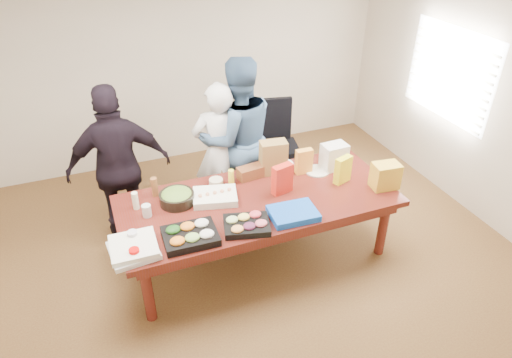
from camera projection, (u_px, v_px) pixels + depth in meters
name	position (u px, v px, depth m)	size (l,w,h in m)	color
floor	(258.00, 255.00, 5.05)	(5.50, 5.00, 0.02)	#47301E
wall_back	(191.00, 65.00, 6.28)	(5.50, 0.04, 2.70)	beige
wall_right	(485.00, 104.00, 5.17)	(0.04, 5.00, 2.70)	beige
window_panel	(449.00, 74.00, 5.55)	(0.03, 1.40, 1.10)	white
window_blinds	(447.00, 74.00, 5.54)	(0.04, 1.36, 1.00)	beige
conference_table	(258.00, 228.00, 4.84)	(2.80, 1.20, 0.75)	#4C1C0F
office_chair	(280.00, 145.00, 6.05)	(0.54, 0.54, 1.07)	black
person_center	(220.00, 153.00, 5.24)	(0.62, 0.40, 1.69)	silver
person_right	(238.00, 139.00, 5.28)	(0.94, 0.73, 1.93)	#3A587C
person_left	(119.00, 167.00, 4.84)	(1.07, 0.45, 1.83)	black
veggie_tray	(190.00, 236.00, 4.08)	(0.48, 0.37, 0.07)	black
fruit_tray	(247.00, 225.00, 4.22)	(0.42, 0.33, 0.06)	black
sheet_cake	(215.00, 197.00, 4.60)	(0.43, 0.32, 0.08)	white
salad_bowl	(177.00, 198.00, 4.54)	(0.35, 0.35, 0.11)	black
chip_bag_blue	(293.00, 213.00, 4.37)	(0.44, 0.33, 0.07)	blue
chip_bag_red	(282.00, 179.00, 4.65)	(0.22, 0.09, 0.32)	red
chip_bag_yellow	(343.00, 170.00, 4.83)	(0.20, 0.08, 0.29)	yellow
chip_bag_orange	(304.00, 161.00, 4.99)	(0.18, 0.08, 0.28)	orange
mayo_jar	(246.00, 174.00, 4.92)	(0.08, 0.08, 0.12)	silver
mustard_bottle	(231.00, 177.00, 4.81)	(0.06, 0.06, 0.17)	yellow
dressing_bottle	(155.00, 187.00, 4.63)	(0.07, 0.07, 0.21)	brown
ranch_bottle	(135.00, 201.00, 4.45)	(0.06, 0.06, 0.18)	#F3EFCD
banana_bunch	(277.00, 169.00, 5.04)	(0.26, 0.15, 0.09)	yellow
bread_loaf	(252.00, 172.00, 4.95)	(0.32, 0.14, 0.13)	brown
kraft_bag	(273.00, 157.00, 4.97)	(0.29, 0.16, 0.37)	olive
red_cup	(135.00, 255.00, 3.84)	(0.09, 0.09, 0.12)	#D30301
clear_cup_a	(133.00, 237.00, 4.03)	(0.09, 0.09, 0.12)	silver
clear_cup_b	(147.00, 211.00, 4.36)	(0.09, 0.09, 0.12)	silver
pizza_box_lower	(134.00, 251.00, 3.94)	(0.39, 0.39, 0.05)	silver
pizza_box_upper	(134.00, 246.00, 3.92)	(0.39, 0.39, 0.05)	white
plate_a	(317.00, 171.00, 5.07)	(0.27, 0.27, 0.02)	silver
plate_b	(283.00, 164.00, 5.20)	(0.25, 0.25, 0.02)	white
dip_bowl_a	(268.00, 171.00, 5.04)	(0.15, 0.15, 0.06)	silver
dip_bowl_b	(216.00, 182.00, 4.85)	(0.15, 0.15, 0.06)	beige
grocery_bag_white	(334.00, 156.00, 5.07)	(0.27, 0.19, 0.29)	white
grocery_bag_yellow	(385.00, 176.00, 4.74)	(0.27, 0.19, 0.27)	gold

